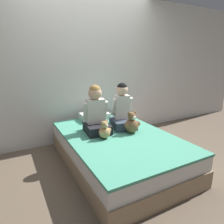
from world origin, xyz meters
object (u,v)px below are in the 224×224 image
Objects in this scene: teddy_bear_held_by_right_child at (132,124)px; pillow_at_headboard at (94,116)px; bed at (118,150)px; child_on_left at (96,113)px; child_on_right at (122,110)px; teddy_bear_held_by_left_child at (105,131)px.

pillow_at_headboard is (-0.21, 0.81, -0.07)m from teddy_bear_held_by_right_child.
teddy_bear_held_by_right_child reaches higher than pillow_at_headboard.
pillow_at_headboard is (0.00, 0.80, 0.27)m from bed.
child_on_left is (-0.21, 0.26, 0.49)m from bed.
child_on_left is 0.42m from child_on_right.
teddy_bear_held_by_left_child is at bearing 179.10° from teddy_bear_held_by_right_child.
bed is 0.41m from teddy_bear_held_by_right_child.
pillow_at_headboard is at bearing 103.52° from teddy_bear_held_by_right_child.
teddy_bear_held_by_right_child is at bearing -79.88° from child_on_right.
teddy_bear_held_by_left_child is 0.84m from pillow_at_headboard.
child_on_left is 0.62m from pillow_at_headboard.
teddy_bear_held_by_left_child is at bearing -136.42° from child_on_right.
child_on_left reaches higher than pillow_at_headboard.
child_on_right is 1.45× the size of pillow_at_headboard.
bed is at bearing -45.40° from child_on_left.
child_on_left is at bearing 146.10° from teddy_bear_held_by_right_child.
teddy_bear_held_by_right_child is (0.42, 0.00, 0.03)m from teddy_bear_held_by_left_child.
bed is 8.21× the size of teddy_bear_held_by_left_child.
child_on_right is at bearing 87.50° from teddy_bear_held_by_right_child.
bed is 6.47× the size of teddy_bear_held_by_right_child.
child_on_left is 1.44× the size of pillow_at_headboard.
pillow_at_headboard is (0.21, 0.81, -0.05)m from teddy_bear_held_by_left_child.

